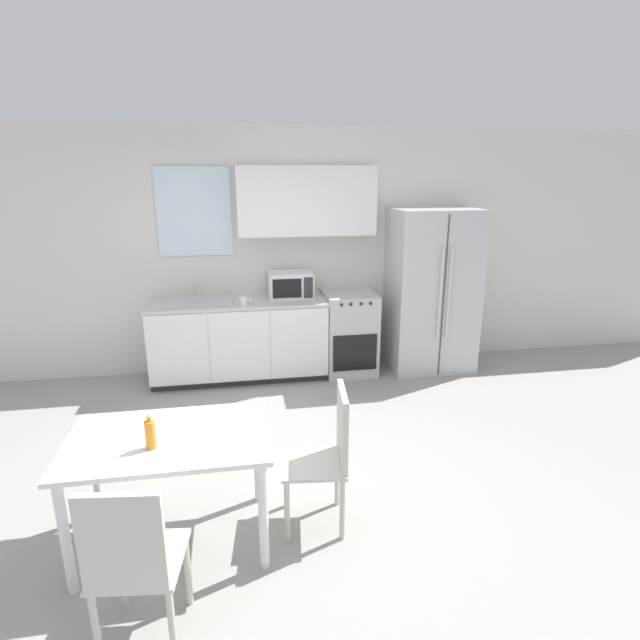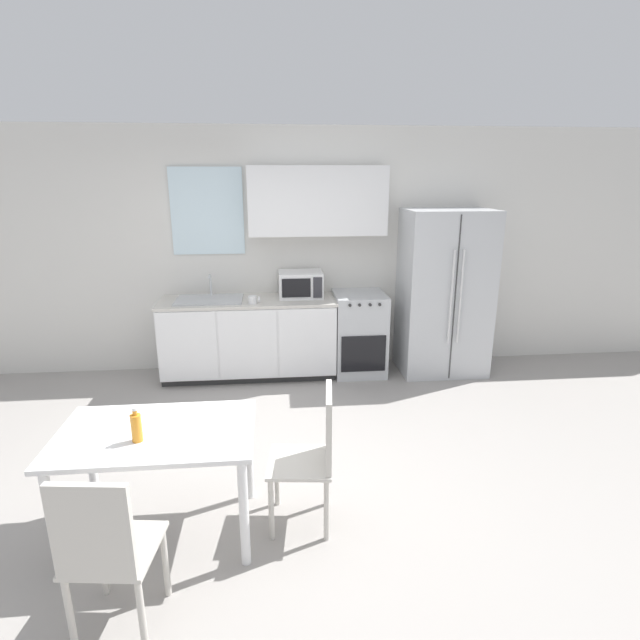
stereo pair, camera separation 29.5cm
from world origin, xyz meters
name	(u,v)px [view 2 (the right image)]	position (x,y,z in m)	size (l,w,h in m)	color
ground_plane	(269,476)	(0.00, 0.00, 0.00)	(12.00, 12.00, 0.00)	gray
wall_back	(272,244)	(0.08, 2.31, 1.44)	(12.00, 0.38, 2.70)	silver
kitchen_counter	(249,338)	(-0.21, 2.00, 0.45)	(1.91, 0.63, 0.89)	#333333
oven_range	(359,333)	(1.03, 2.01, 0.46)	(0.57, 0.63, 0.92)	#B7BABC
refrigerator	(444,293)	(1.98, 1.97, 0.92)	(0.95, 0.72, 1.83)	silver
kitchen_sink	(209,299)	(-0.62, 2.01, 0.90)	(0.71, 0.46, 0.25)	#B7BABC
microwave	(301,284)	(0.37, 2.09, 1.03)	(0.48, 0.39, 0.28)	silver
coffee_mug	(253,300)	(-0.14, 1.81, 0.93)	(0.12, 0.09, 0.08)	white
dining_table	(157,446)	(-0.66, -0.55, 0.62)	(1.17, 0.75, 0.72)	white
dining_chair_near	(104,547)	(-0.75, -1.30, 0.54)	(0.45, 0.45, 0.93)	beige
dining_chair_side	(315,449)	(0.30, -0.54, 0.54)	(0.44, 0.44, 0.93)	beige
drink_bottle	(136,427)	(-0.73, -0.66, 0.81)	(0.06, 0.06, 0.21)	orange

